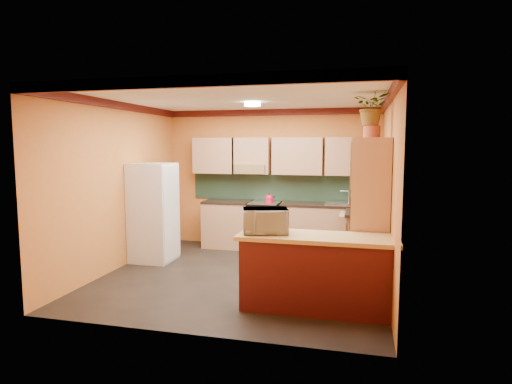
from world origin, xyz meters
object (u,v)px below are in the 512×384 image
(base_cabinets_back, at_px, (297,228))
(microwave, at_px, (265,221))
(breakfast_bar, at_px, (316,275))
(pantry, at_px, (369,217))
(stove, at_px, (265,226))
(fridge, at_px, (153,212))

(base_cabinets_back, relative_size, microwave, 6.68)
(breakfast_bar, bearing_deg, pantry, 52.20)
(stove, bearing_deg, breakfast_bar, -65.86)
(pantry, distance_m, microwave, 1.49)
(microwave, bearing_deg, breakfast_bar, -17.07)
(base_cabinets_back, distance_m, stove, 0.63)
(pantry, bearing_deg, breakfast_bar, -127.80)
(base_cabinets_back, bearing_deg, pantry, -58.48)
(fridge, xyz_separation_m, pantry, (3.60, -0.81, 0.20))
(breakfast_bar, xyz_separation_m, microwave, (-0.64, 0.00, 0.64))
(base_cabinets_back, xyz_separation_m, microwave, (0.03, -2.90, 0.64))
(fridge, xyz_separation_m, breakfast_bar, (2.98, -1.60, -0.41))
(fridge, bearing_deg, base_cabinets_back, 29.23)
(pantry, relative_size, breakfast_bar, 1.17)
(base_cabinets_back, bearing_deg, fridge, -150.77)
(base_cabinets_back, xyz_separation_m, stove, (-0.62, -0.00, 0.02))
(breakfast_bar, bearing_deg, fridge, 151.73)
(fridge, relative_size, pantry, 0.81)
(fridge, xyz_separation_m, microwave, (2.34, -1.60, 0.23))
(pantry, bearing_deg, base_cabinets_back, 121.52)
(pantry, xyz_separation_m, microwave, (-1.26, -0.79, 0.03))
(base_cabinets_back, xyz_separation_m, fridge, (-2.31, -1.29, 0.41))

